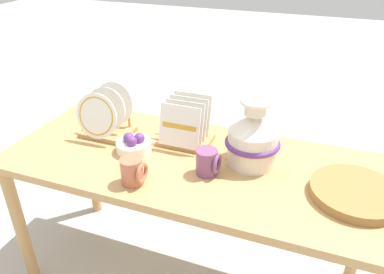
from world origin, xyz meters
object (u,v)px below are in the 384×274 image
Objects in this scene: dish_rack_round_plates at (105,120)px; fruit_bowl at (134,145)px; dish_rack_square_plates at (186,129)px; mug_plum_glaze at (208,162)px; ceramic_vase at (253,138)px; mug_terracotta_glaze at (133,171)px; wicker_charger_stack at (356,193)px.

dish_rack_round_plates is 0.21m from fruit_bowl.
dish_rack_round_plates reaches higher than dish_rack_square_plates.
dish_rack_square_plates is at bearing 40.42° from fruit_bowl.
mug_plum_glaze is at bearing -13.72° from dish_rack_round_plates.
ceramic_vase is 0.49m from mug_terracotta_glaze.
wicker_charger_stack is 2.14× the size of fruit_bowl.
dish_rack_round_plates is 2.17× the size of mug_plum_glaze.
dish_rack_round_plates is (-0.68, -0.01, -0.04)m from ceramic_vase.
fruit_bowl is at bearing -139.58° from dish_rack_square_plates.
fruit_bowl is (-0.11, 0.21, -0.02)m from mug_terracotta_glaze.
dish_rack_square_plates is at bearing 78.93° from mug_terracotta_glaze.
ceramic_vase reaches higher than mug_plum_glaze.
ceramic_vase is 0.32m from dish_rack_square_plates.
ceramic_vase is 1.25× the size of dish_rack_round_plates.
fruit_bowl is (-0.89, -0.00, 0.01)m from wicker_charger_stack.
fruit_bowl is at bearing -180.00° from wicker_charger_stack.
ceramic_vase is 2.70× the size of mug_terracotta_glaze.
fruit_bowl is at bearing -24.09° from dish_rack_round_plates.
mug_plum_glaze is (0.24, 0.16, 0.00)m from mug_terracotta_glaze.
wicker_charger_stack is at bearing -12.10° from dish_rack_square_plates.
mug_plum_glaze reaches higher than wicker_charger_stack.
dish_rack_round_plates is at bearing 166.28° from mug_plum_glaze.
dish_rack_round_plates is 1.00× the size of dish_rack_square_plates.
dish_rack_square_plates is at bearing 167.90° from wicker_charger_stack.
ceramic_vase is 0.88× the size of wicker_charger_stack.
mug_terracotta_glaze is 0.69× the size of fruit_bowl.
mug_terracotta_glaze is (0.30, -0.29, -0.03)m from dish_rack_round_plates.
wicker_charger_stack is 0.55m from mug_plum_glaze.
dish_rack_square_plates is (-0.31, 0.06, -0.05)m from ceramic_vase.
mug_plum_glaze is at bearing -175.02° from wicker_charger_stack.
mug_plum_glaze is at bearing -7.66° from fruit_bowl.
dish_rack_square_plates is (0.37, 0.07, -0.01)m from dish_rack_round_plates.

